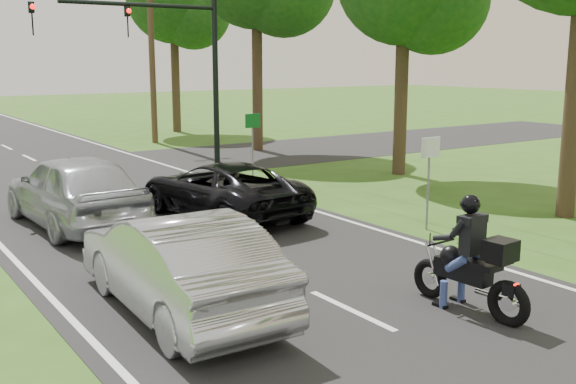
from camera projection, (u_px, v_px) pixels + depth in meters
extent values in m
plane|color=#325518|center=(351.00, 311.00, 10.42)|extent=(140.00, 140.00, 0.00)
cube|color=black|center=(120.00, 201.00, 18.54)|extent=(8.00, 100.00, 0.01)
cube|color=black|center=(58.00, 172.00, 23.41)|extent=(60.00, 7.00, 0.01)
torus|color=black|center=(430.00, 278.00, 10.96)|extent=(0.18, 0.66, 0.65)
torus|color=black|center=(508.00, 304.00, 9.81)|extent=(0.20, 0.72, 0.71)
cube|color=black|center=(463.00, 271.00, 10.40)|extent=(0.33, 0.95, 0.30)
sphere|color=black|center=(451.00, 256.00, 10.56)|extent=(0.33, 0.33, 0.33)
cube|color=black|center=(482.00, 265.00, 10.10)|extent=(0.37, 0.56, 0.10)
cube|color=#FF0C07|center=(516.00, 285.00, 9.66)|extent=(0.10, 0.04, 0.05)
cylinder|color=silver|center=(498.00, 297.00, 10.14)|extent=(0.14, 0.79, 0.09)
cylinder|color=black|center=(441.00, 242.00, 10.68)|extent=(0.61, 0.07, 0.04)
cube|color=black|center=(500.00, 250.00, 9.81)|extent=(0.46, 0.42, 0.32)
cube|color=black|center=(473.00, 235.00, 10.17)|extent=(0.41, 0.24, 0.59)
sphere|color=black|center=(471.00, 204.00, 10.14)|extent=(0.30, 0.30, 0.30)
cylinder|color=navy|center=(444.00, 295.00, 10.49)|extent=(0.13, 0.13, 0.44)
cylinder|color=navy|center=(461.00, 289.00, 10.75)|extent=(0.13, 0.13, 0.44)
imported|color=black|center=(222.00, 190.00, 16.50)|extent=(2.73, 5.13, 1.37)
imported|color=#B0B0B5|center=(178.00, 263.00, 10.22)|extent=(1.81, 4.78, 1.56)
imported|color=#ACAFB4|center=(75.00, 189.00, 15.56)|extent=(2.29, 5.18, 1.73)
cylinder|color=black|center=(216.00, 83.00, 24.07)|extent=(0.20, 0.20, 6.00)
cylinder|color=black|center=(141.00, 5.00, 22.08)|extent=(5.40, 0.14, 0.14)
imported|color=black|center=(127.00, 22.00, 21.91)|extent=(0.16, 0.36, 1.00)
imported|color=black|center=(32.00, 18.00, 20.26)|extent=(0.16, 0.36, 1.00)
sphere|color=#FF0C07|center=(129.00, 11.00, 21.70)|extent=(0.16, 0.16, 0.16)
sphere|color=#FF0C07|center=(33.00, 7.00, 20.05)|extent=(0.16, 0.16, 0.16)
cylinder|color=brown|center=(151.00, 34.00, 30.73)|extent=(0.28, 0.28, 10.00)
cylinder|color=slate|center=(428.00, 187.00, 15.26)|extent=(0.05, 0.05, 2.00)
cube|color=silver|center=(431.00, 147.00, 15.06)|extent=(0.55, 0.04, 0.45)
cylinder|color=slate|center=(253.00, 148.00, 21.86)|extent=(0.05, 0.05, 2.00)
cube|color=#0C591E|center=(253.00, 121.00, 21.66)|extent=(0.55, 0.04, 0.45)
cylinder|color=#332316|center=(576.00, 80.00, 16.09)|extent=(0.44, 0.44, 6.72)
cylinder|color=#332316|center=(401.00, 87.00, 22.40)|extent=(0.44, 0.44, 5.88)
cylinder|color=#332316|center=(257.00, 68.00, 28.40)|extent=(0.44, 0.44, 7.00)
cylinder|color=#332316|center=(175.00, 71.00, 35.98)|extent=(0.44, 0.44, 6.44)
sphere|color=#103D12|center=(193.00, 11.00, 35.30)|extent=(3.96, 3.96, 3.96)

